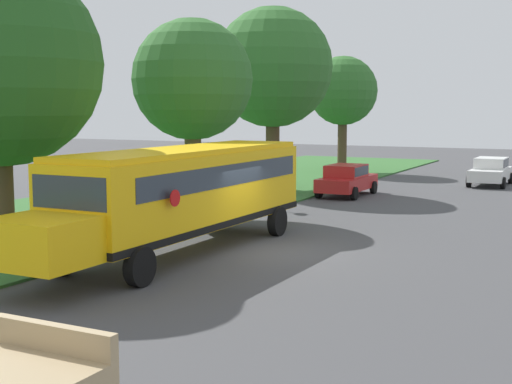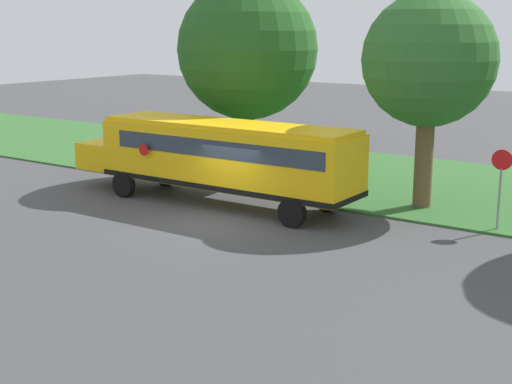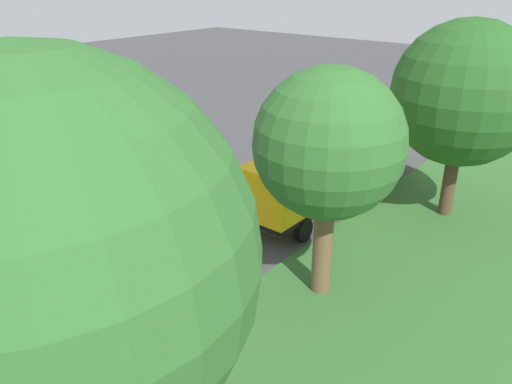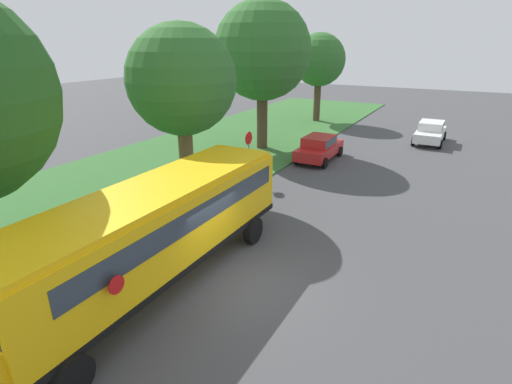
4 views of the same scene
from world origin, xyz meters
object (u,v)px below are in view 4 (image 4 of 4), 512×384
(car_white_middle, at_px, (430,131))
(oak_tree_far_end, at_px, (262,50))
(car_red_nearest, at_px, (319,147))
(oak_tree_roadside_mid, at_px, (182,79))
(stop_sign, at_px, (249,151))
(school_bus, at_px, (150,230))
(oak_tree_across_road, at_px, (319,61))

(car_white_middle, xyz_separation_m, oak_tree_far_end, (-10.09, -7.51, 5.67))
(car_red_nearest, relative_size, oak_tree_roadside_mid, 0.56)
(oak_tree_far_end, bearing_deg, stop_sign, -67.78)
(school_bus, xyz_separation_m, oak_tree_far_end, (-4.92, 16.41, 4.62))
(stop_sign, bearing_deg, oak_tree_roadside_mid, -115.04)
(oak_tree_roadside_mid, bearing_deg, stop_sign, 64.96)
(car_red_nearest, distance_m, oak_tree_roadside_mid, 10.64)
(car_white_middle, height_order, oak_tree_far_end, oak_tree_far_end)
(car_white_middle, height_order, oak_tree_roadside_mid, oak_tree_roadside_mid)
(oak_tree_roadside_mid, height_order, stop_sign, oak_tree_roadside_mid)
(oak_tree_roadside_mid, bearing_deg, car_white_middle, 62.80)
(oak_tree_across_road, bearing_deg, oak_tree_far_end, -89.01)
(car_white_middle, bearing_deg, oak_tree_far_end, -143.34)
(car_red_nearest, bearing_deg, oak_tree_far_end, 169.74)
(school_bus, bearing_deg, car_white_middle, 77.80)
(car_white_middle, distance_m, oak_tree_far_end, 13.80)
(car_red_nearest, distance_m, oak_tree_far_end, 7.28)
(car_white_middle, height_order, oak_tree_across_road, oak_tree_across_road)
(oak_tree_far_end, xyz_separation_m, stop_sign, (2.69, -6.59, -4.81))
(oak_tree_roadside_mid, bearing_deg, oak_tree_across_road, 93.75)
(car_white_middle, relative_size, stop_sign, 1.61)
(oak_tree_far_end, bearing_deg, car_white_middle, 36.66)
(car_red_nearest, bearing_deg, stop_sign, -107.30)
(car_red_nearest, height_order, oak_tree_across_road, oak_tree_across_road)
(school_bus, distance_m, car_white_middle, 24.50)
(oak_tree_across_road, bearing_deg, oak_tree_roadside_mid, -86.25)
(car_red_nearest, relative_size, oak_tree_far_end, 0.46)
(oak_tree_far_end, distance_m, oak_tree_across_road, 11.47)
(oak_tree_roadside_mid, bearing_deg, car_red_nearest, 69.84)
(car_red_nearest, bearing_deg, oak_tree_roadside_mid, -110.16)
(oak_tree_roadside_mid, bearing_deg, oak_tree_far_end, 96.94)
(stop_sign, bearing_deg, oak_tree_far_end, 112.22)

